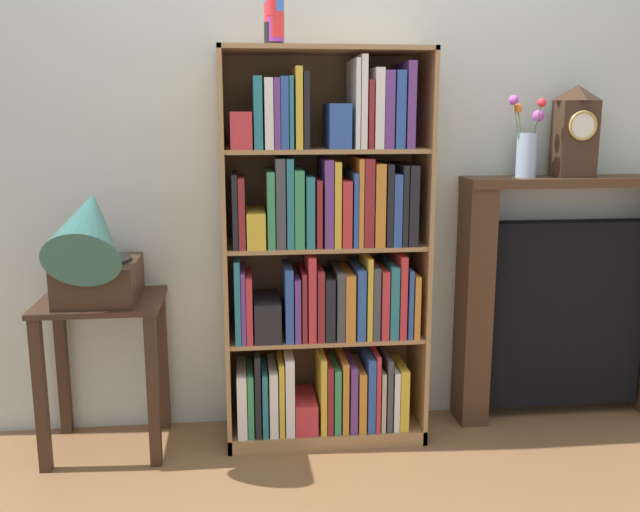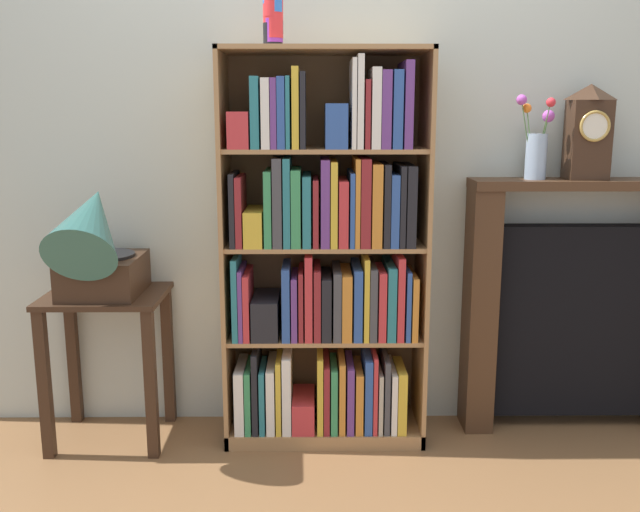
{
  "view_description": "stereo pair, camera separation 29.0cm",
  "coord_description": "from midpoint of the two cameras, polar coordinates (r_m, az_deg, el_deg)",
  "views": [
    {
      "loc": [
        -0.34,
        -2.76,
        1.38
      ],
      "look_at": [
        -0.02,
        0.06,
        0.79
      ],
      "focal_mm": 39.36,
      "sensor_mm": 36.0,
      "label": 1
    },
    {
      "loc": [
        -0.05,
        -2.78,
        1.38
      ],
      "look_at": [
        -0.02,
        0.06,
        0.79
      ],
      "focal_mm": 39.36,
      "sensor_mm": 36.0,
      "label": 2
    }
  ],
  "objects": [
    {
      "name": "bookshelf",
      "position": [
        2.9,
        3.4,
        -0.79
      ],
      "size": [
        0.83,
        0.34,
        1.62
      ],
      "color": "#A87A4C",
      "rests_on": "ground"
    },
    {
      "name": "gramophone",
      "position": [
        2.85,
        -15.1,
        1.0
      ],
      "size": [
        0.3,
        0.54,
        0.54
      ],
      "color": "#382316",
      "rests_on": "side_table_left"
    },
    {
      "name": "fireplace_mantel",
      "position": [
        3.3,
        22.71,
        -3.93
      ],
      "size": [
        0.99,
        0.2,
        1.1
      ],
      "color": "#472D1C",
      "rests_on": "ground"
    },
    {
      "name": "cup_stack",
      "position": [
        2.82,
        -0.74,
        19.12
      ],
      "size": [
        0.08,
        0.08,
        0.24
      ],
      "color": "black",
      "rests_on": "bookshelf"
    },
    {
      "name": "wall_back",
      "position": [
        3.06,
        5.01,
        10.19
      ],
      "size": [
        4.41,
        0.08,
        2.6
      ],
      "primitive_type": "cube",
      "color": "beige",
      "rests_on": "ground"
    },
    {
      "name": "flower_vase",
      "position": [
        3.09,
        19.82,
        8.24
      ],
      "size": [
        0.17,
        0.12,
        0.34
      ],
      "color": "#99B2D1",
      "rests_on": "fireplace_mantel"
    },
    {
      "name": "mantel_clock",
      "position": [
        3.17,
        23.49,
        9.23
      ],
      "size": [
        0.16,
        0.14,
        0.39
      ],
      "color": "#382316",
      "rests_on": "fireplace_mantel"
    },
    {
      "name": "ground_plane",
      "position": [
        3.1,
        3.14,
        -14.89
      ],
      "size": [
        7.41,
        6.4,
        0.02
      ],
      "primitive_type": "cube",
      "color": "brown"
    },
    {
      "name": "side_table_left",
      "position": [
        3.03,
        -14.29,
        -6.27
      ],
      "size": [
        0.49,
        0.41,
        0.64
      ],
      "color": "#382316",
      "rests_on": "ground"
    }
  ]
}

